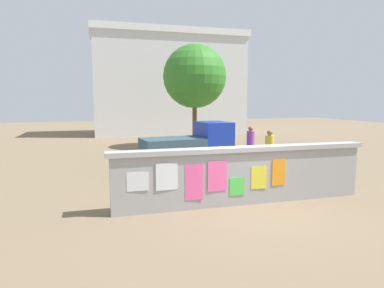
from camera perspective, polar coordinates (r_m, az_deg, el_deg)
The scene contains 9 objects.
ground at distance 16.68m, azimuth -2.84°, elevation -2.05°, with size 60.00×60.00×0.00m, color #7A664C.
poster_wall at distance 9.06m, azimuth 8.69°, elevation -5.11°, with size 7.10×0.42×1.53m.
auto_rickshaw_truck at distance 13.66m, azimuth -0.12°, elevation -0.33°, with size 3.75×1.90×1.85m.
motorcycle at distance 11.78m, azimuth 14.35°, elevation -3.97°, with size 1.90×0.56×0.87m.
bicycle_near at distance 10.53m, azimuth 3.94°, elevation -5.64°, with size 1.66×0.58×0.95m.
person_walking at distance 13.24m, azimuth 12.93°, elevation -0.39°, with size 0.46×0.46×1.62m.
person_bystander at distance 14.97m, azimuth 9.84°, elevation 0.57°, with size 0.47×0.47×1.62m.
tree_roadside at distance 19.79m, azimuth 0.45°, elevation 11.30°, with size 3.64×3.64×5.91m.
building_background at distance 28.41m, azimuth -3.96°, elevation 10.24°, with size 12.31×4.99×8.26m.
Camera 1 is at (-3.72, -8.03, 2.74)m, focal length 31.64 mm.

